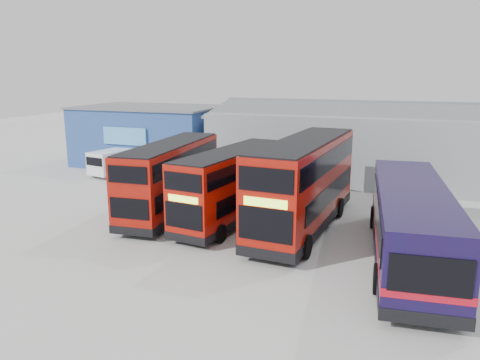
# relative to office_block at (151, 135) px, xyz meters

# --- Properties ---
(ground_plane) EXTENTS (120.00, 120.00, 0.00)m
(ground_plane) POSITION_rel_office_block_xyz_m (14.00, -17.99, -2.58)
(ground_plane) COLOR #AEAEA9
(ground_plane) RESTS_ON ground
(office_block) EXTENTS (12.30, 8.32, 5.12)m
(office_block) POSITION_rel_office_block_xyz_m (0.00, 0.00, 0.00)
(office_block) COLOR navy
(office_block) RESTS_ON ground
(maintenance_shed) EXTENTS (30.50, 12.00, 5.89)m
(maintenance_shed) POSITION_rel_office_block_xyz_m (22.00, 2.01, 0.02)
(maintenance_shed) COLOR gray
(maintenance_shed) RESTS_ON ground
(double_decker_left) EXTENTS (3.09, 9.93, 4.14)m
(double_decker_left) POSITION_rel_office_block_xyz_m (8.92, -12.85, -0.52)
(double_decker_left) COLOR #A01209
(double_decker_left) RESTS_ON ground
(double_decker_centre) EXTENTS (3.41, 9.61, 3.98)m
(double_decker_centre) POSITION_rel_office_block_xyz_m (12.75, -13.03, -0.60)
(double_decker_centre) COLOR #A01209
(double_decker_centre) RESTS_ON ground
(double_decker_right) EXTENTS (3.46, 11.33, 4.72)m
(double_decker_right) POSITION_rel_office_block_xyz_m (16.71, -12.91, -0.23)
(double_decker_right) COLOR #A01209
(double_decker_right) RESTS_ON ground
(single_decker_blue) EXTENTS (4.04, 12.54, 3.34)m
(single_decker_blue) POSITION_rel_office_block_xyz_m (21.97, -15.66, -0.92)
(single_decker_blue) COLOR #110C36
(single_decker_blue) RESTS_ON ground
(panel_van) EXTENTS (2.63, 4.89, 2.03)m
(panel_van) POSITION_rel_office_block_xyz_m (-0.27, -5.02, -1.44)
(panel_van) COLOR white
(panel_van) RESTS_ON ground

